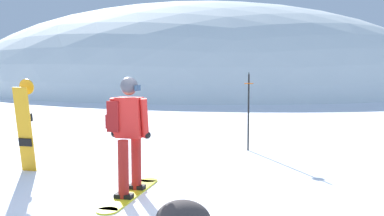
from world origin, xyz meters
TOP-DOWN VIEW (x-y plane):
  - ground_plane at (0.00, 0.00)m, footprint 300.00×300.00m
  - ridge_peak_main at (-6.93, 32.99)m, footprint 40.39×36.35m
  - snowboarder_main at (-0.31, 0.20)m, footprint 0.64×1.84m
  - spare_snowboard at (-2.61, 1.07)m, footprint 0.28×0.25m
  - piste_marker_far at (0.96, 4.03)m, footprint 0.20×0.20m

SIDE VIEW (x-z plane):
  - ground_plane at x=0.00m, z-range 0.00..0.00m
  - ridge_peak_main at x=-6.93m, z-range -7.21..7.21m
  - spare_snowboard at x=-2.61m, z-range 0.01..1.66m
  - snowboarder_main at x=-0.31m, z-range 0.06..1.78m
  - piste_marker_far at x=0.96m, z-range 0.13..1.88m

